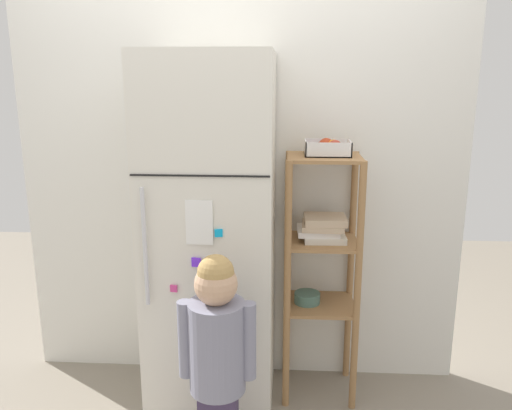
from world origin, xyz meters
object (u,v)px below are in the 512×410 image
(pantry_shelf_unit, at_px, (321,253))
(fruit_bin, at_px, (329,148))
(refrigerator, at_px, (211,239))
(child_standing, at_px, (217,346))

(pantry_shelf_unit, distance_m, fruit_bin, 0.56)
(fruit_bin, bearing_deg, pantry_shelf_unit, -148.09)
(refrigerator, bearing_deg, fruit_bin, 13.49)
(pantry_shelf_unit, bearing_deg, child_standing, -125.20)
(refrigerator, bearing_deg, child_standing, -79.66)
(refrigerator, bearing_deg, pantry_shelf_unit, 12.57)
(refrigerator, height_order, fruit_bin, refrigerator)
(child_standing, bearing_deg, refrigerator, 100.34)
(child_standing, xyz_separation_m, pantry_shelf_unit, (0.47, 0.66, 0.20))
(refrigerator, xyz_separation_m, fruit_bin, (0.59, 0.14, 0.45))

